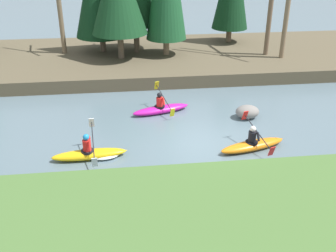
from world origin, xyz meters
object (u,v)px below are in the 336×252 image
(kayaker_trailing, at_px, (92,153))
(kayaker_lead, at_px, (253,144))
(kayaker_middle, at_px, (161,108))
(boulder_midstream, at_px, (247,112))

(kayaker_trailing, bearing_deg, kayaker_lead, -5.10)
(kayaker_lead, bearing_deg, kayaker_middle, 114.49)
(kayaker_middle, height_order, kayaker_trailing, same)
(kayaker_lead, relative_size, kayaker_middle, 1.00)
(kayaker_middle, xyz_separation_m, boulder_midstream, (3.77, -1.02, 0.08))
(kayaker_trailing, distance_m, boulder_midstream, 7.24)
(kayaker_middle, bearing_deg, kayaker_trailing, -143.82)
(boulder_midstream, bearing_deg, kayaker_middle, 164.78)
(kayaker_trailing, height_order, boulder_midstream, kayaker_trailing)
(kayaker_middle, distance_m, kayaker_trailing, 4.77)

